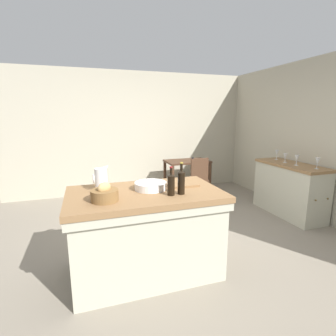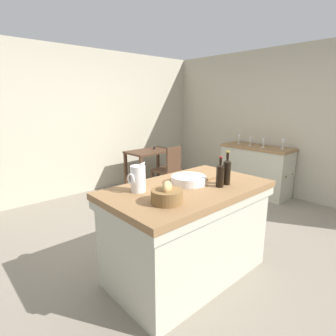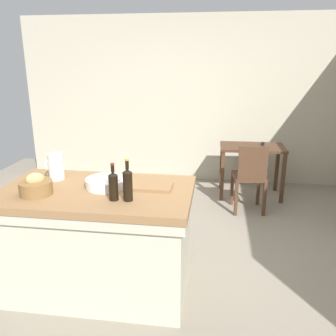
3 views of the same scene
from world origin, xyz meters
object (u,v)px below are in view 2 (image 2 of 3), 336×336
Objects in this scene: wine_bottle_amber at (220,175)px; wine_glass_middle at (251,140)px; island_table at (187,228)px; wine_glass_left at (263,141)px; writing_desk at (150,157)px; wine_glass_far_left at (283,142)px; side_cabinet at (255,170)px; wine_bottle_dark at (227,171)px; wooden_chair at (169,169)px; cutting_board at (211,175)px; wash_bowl at (189,180)px; bread_basket at (167,195)px; pitcher at (138,178)px; wine_glass_right at (239,137)px.

wine_glass_middle is at bearing 25.77° from wine_bottle_amber.
wine_glass_left is (2.68, 0.73, 0.51)m from island_table.
island_table is at bearing -159.72° from wine_glass_middle.
wine_glass_far_left is at bearing -57.40° from writing_desk.
side_cabinet is 2.68m from wine_bottle_dark.
wine_glass_left is (1.28, -1.08, 0.50)m from wooden_chair.
cutting_board is at bearing 51.52° from wine_bottle_amber.
wine_glass_middle reaches higher than wooden_chair.
side_cabinet is 4.47× the size of wine_bottle_amber.
wine_glass_far_left reaches higher than cutting_board.
wine_glass_middle is (-0.03, 0.13, 0.55)m from side_cabinet.
wine_glass_left reaches higher than wash_bowl.
wine_glass_middle reaches higher than writing_desk.
wash_bowl reaches higher than island_table.
wash_bowl is 1.01× the size of cutting_board.
wash_bowl is at bearing 134.03° from wine_bottle_dark.
writing_desk is 2.77m from wash_bowl.
cutting_board is (0.86, 0.26, -0.05)m from bread_basket.
island_table is 0.66m from bread_basket.
wine_glass_left is at bearing 15.29° from island_table.
wine_bottle_amber is 1.70× the size of wine_glass_left.
wash_bowl is 0.37m from cutting_board.
island_table is at bearing 22.71° from bread_basket.
side_cabinet is at bearing 16.90° from wash_bowl.
writing_desk is at bearing 66.39° from wine_bottle_dark.
wine_bottle_dark reaches higher than pitcher.
wine_bottle_amber is (0.63, -0.03, 0.05)m from bread_basket.
bread_basket is at bearing -159.39° from wine_glass_middle.
writing_desk is (-1.24, 1.57, 0.18)m from side_cabinet.
wine_bottle_dark reaches higher than island_table.
pitcher is (-3.14, -0.66, 0.59)m from side_cabinet.
wine_glass_far_left is (2.31, 0.33, 0.08)m from cutting_board.
wine_glass_right reaches higher than island_table.
wine_bottle_amber is at bearing -43.36° from island_table.
side_cabinet is 0.71m from wine_glass_right.
bread_basket reaches higher than wine_glass_middle.
wine_bottle_amber reaches higher than pitcher.
wine_glass_middle is at bearing 87.42° from wine_glass_left.
wine_bottle_amber is at bearing -154.23° from wine_glass_middle.
writing_desk is at bearing 66.34° from cutting_board.
wash_bowl is at bearing -160.34° from wine_glass_middle.
wine_bottle_dark is at bearing -113.61° from writing_desk.
side_cabinet is 7.58× the size of wine_glass_left.
wash_bowl reaches higher than wooden_chair.
wine_glass_middle reaches higher than wash_bowl.
pitcher reaches higher than wine_glass_middle.
cutting_board is at bearing -113.66° from writing_desk.
wine_bottle_amber reaches higher than wine_glass_left.
side_cabinet is at bearing 11.95° from pitcher.
wine_glass_far_left is at bearing 14.13° from wine_bottle_dark.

